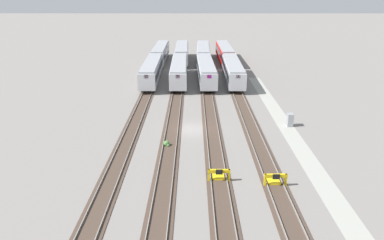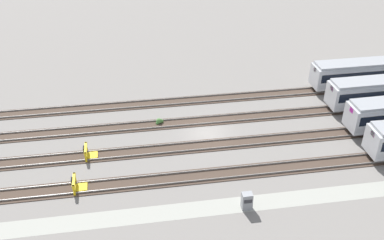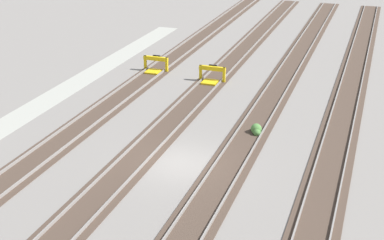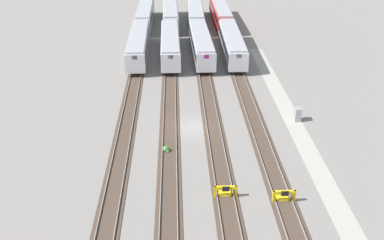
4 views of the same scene
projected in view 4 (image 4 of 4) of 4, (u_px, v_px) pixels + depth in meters
The scene contains 18 objects.
ground_plane at pixel (191, 128), 49.96m from camera, with size 400.00×400.00×0.00m, color gray.
service_walkway at pixel (295, 126), 50.36m from camera, with size 54.00×2.00×0.01m, color #9E9E93.
rail_track_nearest at pixel (257, 126), 50.19m from camera, with size 90.00×2.24×0.21m.
rail_track_near_inner at pixel (213, 127), 50.02m from camera, with size 90.00×2.24×0.21m.
rail_track_middle at pixel (170, 128), 49.85m from camera, with size 90.00×2.24×0.21m.
rail_track_far_inner at pixel (126, 128), 49.68m from camera, with size 90.00×2.24×0.21m.
subway_car_front_row_leftmost at pixel (232, 43), 70.51m from camera, with size 18.03×3.06×3.70m.
subway_car_front_row_left_inner at pixel (221, 13), 87.32m from camera, with size 18.04×3.08×3.70m.
subway_car_front_row_centre at pixel (170, 44), 70.16m from camera, with size 18.03×3.06×3.70m.
subway_car_front_row_right_inner at pixel (139, 44), 69.99m from camera, with size 18.03×3.00×3.70m.
subway_car_front_row_rightmost at pixel (196, 14), 86.85m from camera, with size 18.05×3.18×3.70m.
subway_car_back_row_leftmost at pixel (170, 14), 87.13m from camera, with size 18.04×3.08×3.70m.
subway_car_back_row_centre at pixel (201, 44), 70.34m from camera, with size 18.06×3.24×3.70m.
subway_car_back_row_rightmost at pixel (145, 15), 86.62m from camera, with size 18.02×2.95×3.70m.
bumper_stop_nearest_track at pixel (283, 195), 38.10m from camera, with size 1.35×2.00×1.22m.
bumper_stop_near_inner_track at pixel (225, 191), 38.68m from camera, with size 1.35×2.00×1.22m.
electrical_cabinet at pixel (298, 114), 51.10m from camera, with size 0.90×0.73×1.60m.
weed_clump at pixel (166, 149), 45.38m from camera, with size 0.92×0.70×0.64m.
Camera 4 is at (-43.96, 1.68, 23.69)m, focal length 42.00 mm.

